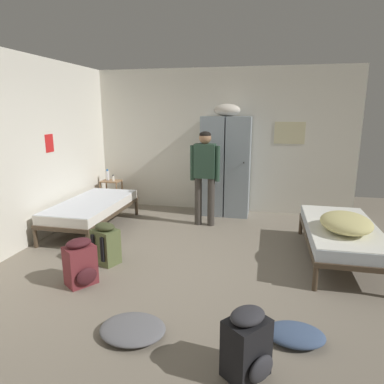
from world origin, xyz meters
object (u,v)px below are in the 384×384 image
(lotion_bottle, at_px, (113,178))
(backpack_maroon, at_px, (81,263))
(bedding_heap, at_px, (346,223))
(water_bottle, at_px, (107,175))
(clothes_pile_grey, at_px, (133,329))
(shelf_unit, at_px, (112,191))
(locker_bank, at_px, (226,164))
(bed_left_rear, at_px, (92,207))
(person_traveler, at_px, (205,170))
(clothes_pile_denim, at_px, (295,334))
(backpack_olive, at_px, (106,244))
(backpack_black, at_px, (247,345))
(bed_right, at_px, (341,233))

(lotion_bottle, xyz_separation_m, backpack_maroon, (0.98, -3.00, -0.37))
(bedding_heap, relative_size, water_bottle, 3.47)
(clothes_pile_grey, bearing_deg, shelf_unit, 117.57)
(locker_bank, height_order, bed_left_rear, locker_bank)
(shelf_unit, bearing_deg, person_traveler, -17.67)
(shelf_unit, distance_m, person_traveler, 2.24)
(bed_left_rear, height_order, clothes_pile_denim, bed_left_rear)
(locker_bank, distance_m, water_bottle, 2.41)
(bed_left_rear, bearing_deg, bedding_heap, -9.74)
(bed_left_rear, height_order, backpack_olive, backpack_olive)
(backpack_maroon, relative_size, backpack_black, 1.00)
(lotion_bottle, relative_size, clothes_pile_denim, 0.25)
(bed_right, xyz_separation_m, clothes_pile_denim, (-0.69, -1.86, -0.32))
(locker_bank, xyz_separation_m, backpack_olive, (-1.24, -2.53, -0.71))
(locker_bank, height_order, person_traveler, locker_bank)
(backpack_black, bearing_deg, backpack_olive, 140.09)
(backpack_black, bearing_deg, bedding_heap, 63.20)
(bed_right, bearing_deg, backpack_olive, -165.90)
(bed_right, distance_m, clothes_pile_denim, 2.01)
(lotion_bottle, height_order, clothes_pile_grey, lotion_bottle)
(backpack_black, distance_m, clothes_pile_denim, 0.66)
(bed_left_rear, bearing_deg, backpack_olive, -54.70)
(bed_right, distance_m, person_traveler, 2.35)
(bedding_heap, bearing_deg, backpack_black, -116.80)
(water_bottle, xyz_separation_m, lotion_bottle, (0.15, -0.06, -0.05))
(person_traveler, height_order, backpack_olive, person_traveler)
(bedding_heap, height_order, backpack_black, bedding_heap)
(shelf_unit, xyz_separation_m, lotion_bottle, (0.07, -0.04, 0.28))
(bed_right, xyz_separation_m, backpack_black, (-1.08, -2.35, -0.12))
(backpack_black, bearing_deg, bed_right, 65.36)
(bed_right, height_order, lotion_bottle, lotion_bottle)
(bed_left_rear, height_order, person_traveler, person_traveler)
(water_bottle, distance_m, backpack_maroon, 3.29)
(bedding_heap, relative_size, backpack_maroon, 1.43)
(bedding_heap, bearing_deg, water_bottle, 154.81)
(clothes_pile_grey, bearing_deg, backpack_black, -15.06)
(shelf_unit, bearing_deg, backpack_olive, -66.19)
(water_bottle, xyz_separation_m, backpack_black, (3.07, -4.07, -0.41))
(shelf_unit, relative_size, lotion_bottle, 4.40)
(backpack_black, relative_size, backpack_olive, 1.00)
(bedding_heap, relative_size, clothes_pile_grey, 1.32)
(bed_right, bearing_deg, clothes_pile_denim, -110.45)
(shelf_unit, xyz_separation_m, backpack_black, (2.99, -4.05, -0.09))
(water_bottle, height_order, lotion_bottle, water_bottle)
(backpack_black, bearing_deg, bed_left_rear, 134.70)
(backpack_maroon, bearing_deg, person_traveler, 67.32)
(lotion_bottle, bearing_deg, person_traveler, -17.20)
(bedding_heap, distance_m, person_traveler, 2.42)
(bed_left_rear, bearing_deg, backpack_maroon, -65.58)
(locker_bank, relative_size, shelf_unit, 3.63)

